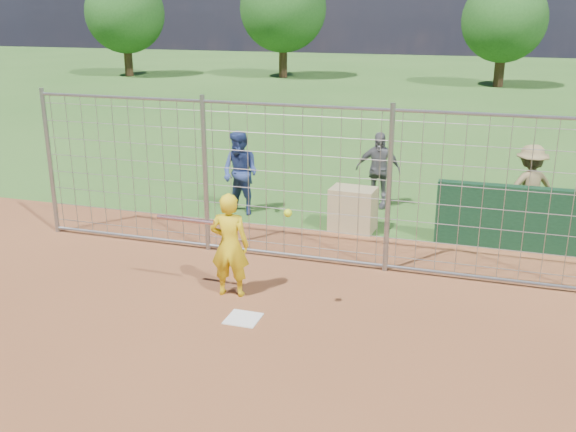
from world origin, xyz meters
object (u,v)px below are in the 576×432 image
(batter, at_px, (230,245))
(bystander_a, at_px, (240,173))
(equipment_bin, at_px, (353,209))
(bystander_c, at_px, (529,188))
(bystander_b, at_px, (378,170))

(batter, distance_m, bystander_a, 3.79)
(bystander_a, bearing_deg, equipment_bin, 8.42)
(batter, relative_size, bystander_c, 0.95)
(bystander_a, bearing_deg, bystander_b, 43.37)
(bystander_a, height_order, bystander_b, bystander_a)
(batter, relative_size, bystander_a, 0.91)
(batter, bearing_deg, bystander_a, -78.07)
(bystander_b, bearing_deg, equipment_bin, -96.81)
(bystander_a, xyz_separation_m, bystander_b, (2.49, 1.27, -0.05))
(batter, bearing_deg, bystander_c, -141.16)
(bystander_a, height_order, equipment_bin, bystander_a)
(bystander_a, distance_m, equipment_bin, 2.38)
(bystander_a, xyz_separation_m, bystander_c, (5.34, 0.71, -0.03))
(batter, relative_size, bystander_b, 0.97)
(bystander_c, bearing_deg, batter, 23.21)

